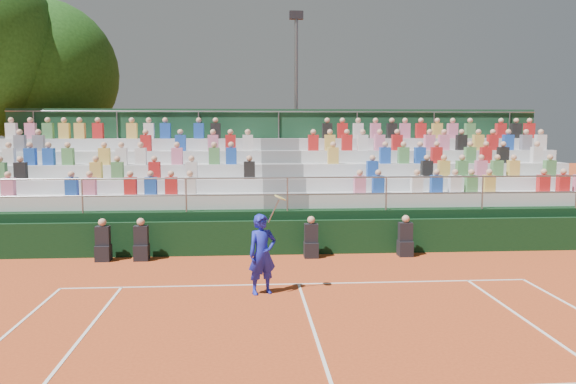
{
  "coord_description": "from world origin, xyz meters",
  "views": [
    {
      "loc": [
        -1.17,
        -12.86,
        3.64
      ],
      "look_at": [
        0.0,
        3.5,
        1.8
      ],
      "focal_mm": 35.0,
      "sensor_mm": 36.0,
      "label": 1
    }
  ],
  "objects": [
    {
      "name": "ground",
      "position": [
        0.0,
        0.0,
        0.0
      ],
      "size": [
        90.0,
        90.0,
        0.0
      ],
      "primitive_type": "plane",
      "color": "#BE491F",
      "rests_on": "ground"
    },
    {
      "name": "courtside_wall",
      "position": [
        0.0,
        3.2,
        0.5
      ],
      "size": [
        20.0,
        0.15,
        1.0
      ],
      "primitive_type": "cube",
      "color": "black",
      "rests_on": "ground"
    },
    {
      "name": "line_officials",
      "position": [
        -1.35,
        2.75,
        0.48
      ],
      "size": [
        8.93,
        0.4,
        1.19
      ],
      "color": "black",
      "rests_on": "ground"
    },
    {
      "name": "grandstand",
      "position": [
        0.01,
        6.44,
        1.09
      ],
      "size": [
        20.0,
        5.2,
        4.4
      ],
      "color": "black",
      "rests_on": "ground"
    },
    {
      "name": "tennis_player",
      "position": [
        -0.87,
        -0.69,
        0.9
      ],
      "size": [
        0.91,
        0.63,
        2.22
      ],
      "color": "#1822BA",
      "rests_on": "ground"
    },
    {
      "name": "tree_east",
      "position": [
        -9.87,
        12.15,
        5.97
      ],
      "size": [
        6.27,
        6.27,
        9.12
      ],
      "color": "#3A2115",
      "rests_on": "ground"
    },
    {
      "name": "floodlight_mast",
      "position": [
        0.97,
        12.1,
        5.05
      ],
      "size": [
        0.6,
        0.25,
        8.74
      ],
      "color": "gray",
      "rests_on": "ground"
    }
  ]
}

